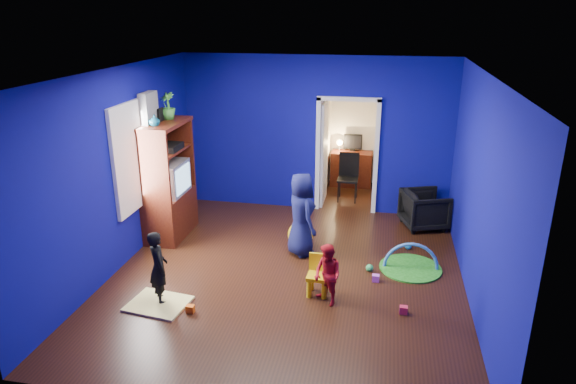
% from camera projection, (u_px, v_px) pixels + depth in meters
% --- Properties ---
extents(floor, '(5.00, 5.50, 0.01)m').
position_uv_depth(floor, '(287.00, 276.00, 7.46)').
color(floor, black).
rests_on(floor, ground).
extents(ceiling, '(5.00, 5.50, 0.01)m').
position_uv_depth(ceiling, '(287.00, 73.00, 6.48)').
color(ceiling, white).
rests_on(ceiling, wall_back).
extents(wall_back, '(5.00, 0.02, 2.90)m').
position_uv_depth(wall_back, '(315.00, 135.00, 9.51)').
color(wall_back, '#0A0B7A').
rests_on(wall_back, floor).
extents(wall_front, '(5.00, 0.02, 2.90)m').
position_uv_depth(wall_front, '(226.00, 280.00, 4.43)').
color(wall_front, '#0A0B7A').
rests_on(wall_front, floor).
extents(wall_left, '(0.02, 5.50, 2.90)m').
position_uv_depth(wall_left, '(118.00, 171.00, 7.42)').
color(wall_left, '#0A0B7A').
rests_on(wall_left, floor).
extents(wall_right, '(0.02, 5.50, 2.90)m').
position_uv_depth(wall_right, '(479.00, 193.00, 6.53)').
color(wall_right, '#0A0B7A').
rests_on(wall_right, floor).
extents(alcove, '(1.00, 1.75, 2.50)m').
position_uv_depth(alcove, '(351.00, 136.00, 10.28)').
color(alcove, silver).
rests_on(alcove, floor).
extents(armchair, '(0.92, 0.91, 0.66)m').
position_uv_depth(armchair, '(424.00, 209.00, 9.02)').
color(armchair, black).
rests_on(armchair, floor).
extents(child_black, '(0.41, 0.44, 1.00)m').
position_uv_depth(child_black, '(158.00, 267.00, 6.65)').
color(child_black, black).
rests_on(child_black, floor).
extents(child_navy, '(0.71, 0.77, 1.33)m').
position_uv_depth(child_navy, '(301.00, 214.00, 7.92)').
color(child_navy, '#0F1A3A').
rests_on(child_navy, floor).
extents(toddler_red, '(0.51, 0.51, 0.83)m').
position_uv_depth(toddler_red, '(327.00, 275.00, 6.63)').
color(toddler_red, red).
rests_on(toddler_red, floor).
extents(vase, '(0.19, 0.19, 0.17)m').
position_uv_depth(vase, '(154.00, 120.00, 7.86)').
color(vase, '#0D686C').
rests_on(vase, tv_armoire).
extents(potted_plant, '(0.32, 0.32, 0.44)m').
position_uv_depth(potted_plant, '(167.00, 106.00, 8.30)').
color(potted_plant, '#38832F').
rests_on(potted_plant, tv_armoire).
extents(tv_armoire, '(0.58, 1.14, 1.96)m').
position_uv_depth(tv_armoire, '(168.00, 180.00, 8.50)').
color(tv_armoire, '#371109').
rests_on(tv_armoire, floor).
extents(crt_tv, '(0.46, 0.70, 0.54)m').
position_uv_depth(crt_tv, '(170.00, 178.00, 8.48)').
color(crt_tv, silver).
rests_on(crt_tv, tv_armoire).
extents(yellow_blanket, '(0.82, 0.69, 0.03)m').
position_uv_depth(yellow_blanket, '(158.00, 304.00, 6.72)').
color(yellow_blanket, '#F2E07A').
rests_on(yellow_blanket, floor).
extents(hopper_ball, '(0.42, 0.42, 0.42)m').
position_uv_depth(hopper_ball, '(300.00, 234.00, 8.32)').
color(hopper_ball, yellow).
rests_on(hopper_ball, floor).
extents(kid_chair, '(0.29, 0.29, 0.50)m').
position_uv_depth(kid_chair, '(318.00, 278.00, 6.90)').
color(kid_chair, yellow).
rests_on(kid_chair, floor).
extents(play_mat, '(0.92, 0.92, 0.02)m').
position_uv_depth(play_mat, '(410.00, 268.00, 7.65)').
color(play_mat, green).
rests_on(play_mat, floor).
extents(toy_arch, '(0.82, 0.09, 0.82)m').
position_uv_depth(toy_arch, '(410.00, 268.00, 7.65)').
color(toy_arch, '#3F8CD8').
rests_on(toy_arch, floor).
extents(window_left, '(0.03, 0.95, 1.55)m').
position_uv_depth(window_left, '(129.00, 158.00, 7.71)').
color(window_left, white).
rests_on(window_left, wall_left).
extents(curtain, '(0.14, 0.42, 2.40)m').
position_uv_depth(curtain, '(154.00, 167.00, 8.29)').
color(curtain, slate).
rests_on(curtain, floor).
extents(doorway, '(1.16, 0.10, 2.10)m').
position_uv_depth(doorway, '(347.00, 157.00, 9.54)').
color(doorway, white).
rests_on(doorway, floor).
extents(study_desk, '(0.88, 0.44, 0.75)m').
position_uv_depth(study_desk, '(351.00, 169.00, 11.17)').
color(study_desk, '#3D140A').
rests_on(study_desk, floor).
extents(desk_monitor, '(0.40, 0.05, 0.32)m').
position_uv_depth(desk_monitor, '(353.00, 142.00, 11.08)').
color(desk_monitor, black).
rests_on(desk_monitor, study_desk).
extents(desk_lamp, '(0.14, 0.14, 0.14)m').
position_uv_depth(desk_lamp, '(340.00, 143.00, 11.08)').
color(desk_lamp, '#FFD88C').
rests_on(desk_lamp, study_desk).
extents(folding_chair, '(0.40, 0.40, 0.92)m').
position_uv_depth(folding_chair, '(348.00, 178.00, 10.25)').
color(folding_chair, black).
rests_on(folding_chair, floor).
extents(book_shelf, '(0.88, 0.24, 0.04)m').
position_uv_depth(book_shelf, '(355.00, 92.00, 10.71)').
color(book_shelf, white).
rests_on(book_shelf, study_desk).
extents(toy_0, '(0.10, 0.08, 0.10)m').
position_uv_depth(toy_0, '(403.00, 310.00, 6.52)').
color(toy_0, '#EA2741').
rests_on(toy_0, floor).
extents(toy_1, '(0.11, 0.11, 0.11)m').
position_uv_depth(toy_1, '(408.00, 246.00, 8.27)').
color(toy_1, '#29B3EA').
rests_on(toy_1, floor).
extents(toy_2, '(0.10, 0.08, 0.10)m').
position_uv_depth(toy_2, '(190.00, 309.00, 6.54)').
color(toy_2, '#F85C0D').
rests_on(toy_2, floor).
extents(toy_3, '(0.11, 0.11, 0.11)m').
position_uv_depth(toy_3, '(370.00, 268.00, 7.57)').
color(toy_3, green).
rests_on(toy_3, floor).
extents(toy_4, '(0.10, 0.08, 0.10)m').
position_uv_depth(toy_4, '(376.00, 278.00, 7.29)').
color(toy_4, '#DA53DD').
rests_on(toy_4, floor).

